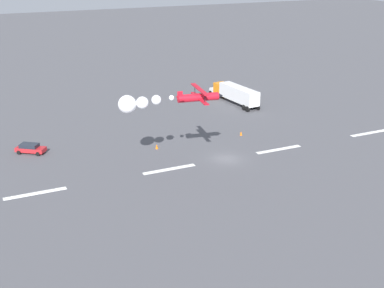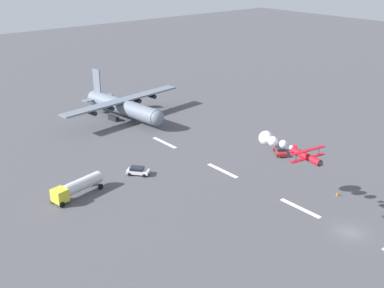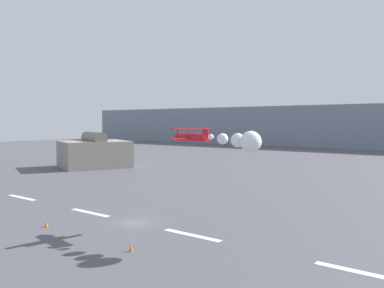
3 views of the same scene
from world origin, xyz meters
TOP-DOWN VIEW (x-y plane):
  - ground_plane at (0.00, 0.00)m, footprint 440.00×440.00m
  - runway_stripe_2 at (-28.13, 0.00)m, footprint 8.00×0.90m
  - runway_stripe_3 at (-9.38, 0.00)m, footprint 8.00×0.90m
  - runway_stripe_4 at (9.38, 0.00)m, footprint 8.00×0.90m
  - runway_stripe_5 at (28.13, 0.00)m, footprint 8.00×0.90m
  - stunt_biplane_red at (12.54, 2.63)m, footprint 13.99×6.45m
  - hangar_building at (-56.02, 37.77)m, footprint 22.23×23.21m
  - traffic_cone_near at (-7.33, -8.35)m, footprint 0.44×0.44m
  - traffic_cone_far at (8.03, -8.44)m, footprint 0.44×0.44m

SIDE VIEW (x-z plane):
  - ground_plane at x=0.00m, z-range 0.00..0.00m
  - runway_stripe_2 at x=-28.13m, z-range 0.00..0.01m
  - runway_stripe_3 at x=-9.38m, z-range 0.00..0.01m
  - runway_stripe_4 at x=9.38m, z-range 0.00..0.01m
  - runway_stripe_5 at x=28.13m, z-range 0.00..0.01m
  - traffic_cone_near at x=-7.33m, z-range 0.00..0.75m
  - traffic_cone_far at x=8.03m, z-range 0.00..0.75m
  - hangar_building at x=-56.02m, z-range -0.97..9.35m
  - stunt_biplane_red at x=12.54m, z-range 9.87..12.43m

